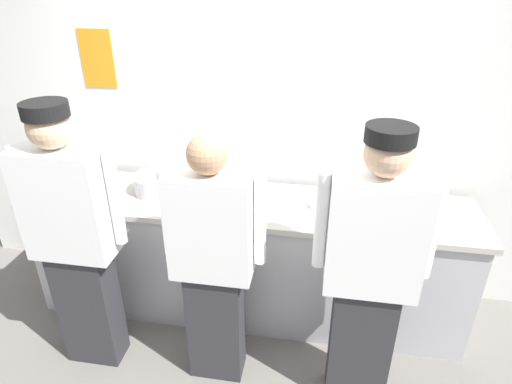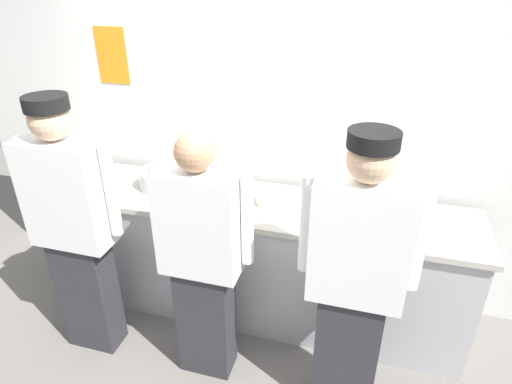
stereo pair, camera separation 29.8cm
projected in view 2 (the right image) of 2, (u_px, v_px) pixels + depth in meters
ground_plane at (234, 337)px, 3.14m from camera, size 9.00×9.00×0.00m
wall_back at (264, 127)px, 3.20m from camera, size 4.89×0.11×2.65m
prep_counter at (247, 257)px, 3.21m from camera, size 3.12×0.64×0.94m
chef_near_left at (74, 226)px, 2.69m from camera, size 0.63×0.24×1.77m
chef_center at (202, 258)px, 2.53m from camera, size 0.60×0.24×1.64m
chef_far_right at (355, 279)px, 2.26m from camera, size 0.63×0.24×1.74m
plate_stack_front at (273, 199)px, 2.97m from camera, size 0.24×0.24×0.05m
mixing_bowl_steel at (161, 179)px, 3.16m from camera, size 0.31×0.31×0.13m
sheet_tray at (394, 222)px, 2.74m from camera, size 0.53×0.31×0.02m
squeeze_bottle_primary at (249, 197)px, 2.85m from camera, size 0.05×0.05×0.21m
ramekin_yellow_sauce at (316, 208)px, 2.87m from camera, size 0.11×0.11×0.04m
ramekin_red_sauce at (108, 179)px, 3.26m from camera, size 0.09×0.09×0.04m
ramekin_green_sauce at (228, 201)px, 2.96m from camera, size 0.10×0.10×0.04m
ramekin_orange_sauce at (253, 188)px, 3.13m from camera, size 0.10×0.10×0.04m
deli_cup at (191, 196)px, 2.95m from camera, size 0.09×0.09×0.10m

